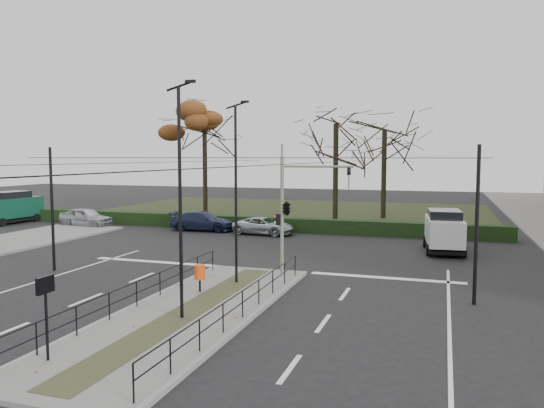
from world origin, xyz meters
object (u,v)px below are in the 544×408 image
Objects in this scene: parked_car_third at (203,221)px; parked_car_fourth at (264,226)px; streetlamp_median_near at (181,200)px; rust_tree at (204,119)px; traffic_light at (288,206)px; white_van at (444,230)px; streetlamp_median_far at (236,192)px; bare_tree_center at (385,136)px; bare_tree_near at (336,131)px; parked_car_first at (86,217)px; info_panel at (45,295)px; green_van at (11,207)px; litter_bin at (200,273)px.

parked_car_fourth is at bearing -98.41° from parked_car_third.
rust_tree is (-13.78, 31.07, 5.00)m from streetlamp_median_near.
white_van is at bearing 51.85° from traffic_light.
traffic_light is 3.11m from streetlamp_median_far.
bare_tree_near is (-3.60, -3.68, 0.40)m from bare_tree_center.
parked_car_third is (-8.93, 20.37, -3.42)m from streetlamp_median_near.
bare_tree_near is at bearing 126.64° from white_van.
parked_car_third is (-8.79, 15.12, -3.35)m from streetlamp_median_far.
white_van is (27.06, -2.93, 0.53)m from parked_car_first.
streetlamp_median_near reaches higher than parked_car_fourth.
parked_car_fourth is (-2.30, 24.37, -1.31)m from info_panel.
green_van is (-22.06, -0.59, 0.76)m from parked_car_fourth.
bare_tree_near is (-8.79, 11.81, 6.43)m from white_van.
streetlamp_median_near is 22.50m from parked_car_third.
parked_car_first is at bearing 96.36° from parked_car_fourth.
parked_car_first is 0.92× the size of white_van.
parked_car_third is at bearing 120.17° from streetlamp_median_far.
streetlamp_median_near reaches higher than green_van.
bare_tree_near is at bearing -17.59° from parked_car_fourth.
bare_tree_near is (-0.48, 28.40, 3.58)m from streetlamp_median_near.
rust_tree is (-13.64, 25.82, 5.07)m from streetlamp_median_far.
rust_tree is 17.03m from bare_tree_center.
streetlamp_median_far is 23.44m from bare_tree_near.
info_panel is at bearing -95.09° from litter_bin.
streetlamp_median_near is at bearing -163.95° from parked_car_fourth.
white_van is at bearing -33.25° from rust_tree.
rust_tree is at bearing 117.85° from streetlamp_median_far.
traffic_light is at bearing -151.21° from parked_car_fourth.
info_panel is at bearing -71.16° from rust_tree.
litter_bin is 31.62m from rust_tree.
traffic_light is at bearing 79.70° from streetlamp_median_near.
rust_tree is at bearing 146.75° from white_van.
white_van is (17.24, -3.78, 0.56)m from parked_car_third.
streetlamp_median_near is 34.35m from rust_tree.
white_van is at bearing -71.49° from bare_tree_center.
traffic_light reaches higher than green_van.
litter_bin is at bearing -164.97° from parked_car_fourth.
rust_tree is at bearing 113.92° from streetlamp_median_near.
traffic_light is 0.68× the size of streetlamp_median_near.
streetlamp_median_near is 1.02× the size of streetlamp_median_far.
streetlamp_median_far is (0.83, 1.89, 3.16)m from litter_bin.
streetlamp_median_near is at bearing -73.82° from litter_bin.
streetlamp_median_far is 0.75× the size of bare_tree_center.
white_van reaches higher than info_panel.
bare_tree_center reaches higher than parked_car_third.
bare_tree_near is at bearing -134.39° from bare_tree_center.
bare_tree_near is at bearing 90.97° from streetlamp_median_near.
parked_car_first is at bearing 173.81° from white_van.
bare_tree_center reaches higher than traffic_light.
rust_tree reaches higher than litter_bin.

